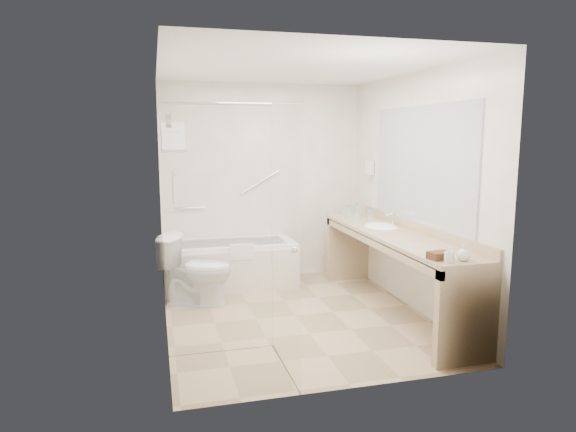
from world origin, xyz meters
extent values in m
plane|color=tan|center=(0.00, 0.00, 0.00)|extent=(3.20, 3.20, 0.00)
cube|color=white|center=(0.00, 0.00, 2.50)|extent=(2.60, 3.20, 0.10)
cube|color=white|center=(0.00, 1.60, 1.25)|extent=(2.60, 0.10, 2.50)
cube|color=white|center=(0.00, -1.60, 1.25)|extent=(2.60, 0.10, 2.50)
cube|color=white|center=(-1.30, 0.00, 1.25)|extent=(0.10, 3.20, 2.50)
cube|color=white|center=(1.30, 0.00, 1.25)|extent=(0.10, 3.20, 2.50)
cube|color=white|center=(-0.50, 1.25, 0.28)|extent=(1.60, 0.70, 0.55)
cube|color=silver|center=(-0.50, 0.89, 0.25)|extent=(1.60, 0.02, 0.50)
cube|color=white|center=(-0.40, 0.90, 0.50)|extent=(0.28, 0.06, 0.18)
cylinder|color=silver|center=(-0.95, 1.56, 0.95)|extent=(0.40, 0.03, 0.03)
cylinder|color=silver|center=(-0.05, 1.56, 1.25)|extent=(0.53, 0.03, 0.33)
cube|color=silver|center=(-0.85, -0.70, 1.05)|extent=(0.90, 0.01, 2.10)
cube|color=silver|center=(-0.40, -1.15, 1.05)|extent=(0.02, 0.90, 2.10)
cylinder|color=silver|center=(-0.85, -0.70, 2.10)|extent=(0.90, 0.02, 0.02)
sphere|color=silver|center=(-0.37, -1.30, 1.00)|extent=(0.05, 0.05, 0.05)
cylinder|color=silver|center=(-1.25, -1.15, 1.95)|extent=(0.04, 0.10, 0.10)
cube|color=silver|center=(-1.17, 0.35, 1.70)|extent=(0.24, 0.55, 0.02)
cylinder|color=silver|center=(-1.17, 0.35, 1.48)|extent=(0.02, 0.55, 0.02)
cube|color=white|center=(-1.17, 0.35, 1.32)|extent=(0.03, 0.42, 0.32)
cube|color=white|center=(-1.17, 0.35, 1.76)|extent=(0.22, 0.40, 0.08)
cube|color=white|center=(-1.17, 0.35, 1.84)|extent=(0.22, 0.40, 0.08)
cube|color=white|center=(-1.17, 0.35, 1.93)|extent=(0.22, 0.40, 0.08)
cube|color=tan|center=(1.02, -0.15, 0.82)|extent=(0.55, 2.70, 0.05)
cube|color=tan|center=(1.29, -0.15, 0.90)|extent=(0.03, 2.70, 0.10)
cube|color=tan|center=(0.77, -0.15, 0.77)|extent=(0.04, 2.70, 0.08)
cube|color=tan|center=(1.02, -1.46, 0.40)|extent=(0.55, 0.08, 0.80)
cube|color=tan|center=(1.02, 1.16, 0.40)|extent=(0.55, 0.08, 0.80)
ellipsoid|color=white|center=(1.05, 0.25, 0.82)|extent=(0.40, 0.52, 0.14)
cylinder|color=silver|center=(1.20, 0.25, 0.93)|extent=(0.03, 0.03, 0.14)
cube|color=#A8ADB4|center=(1.29, -0.15, 1.55)|extent=(0.02, 2.00, 1.20)
cube|color=silver|center=(1.25, 1.05, 1.45)|extent=(0.08, 0.10, 0.18)
imported|color=white|center=(-0.95, 0.64, 0.38)|extent=(0.88, 0.68, 0.76)
cube|color=#4D291B|center=(0.87, -1.28, 0.88)|extent=(0.20, 0.15, 0.06)
imported|color=silver|center=(0.87, -1.40, 0.88)|extent=(0.08, 0.14, 0.06)
imported|color=silver|center=(1.02, -1.38, 0.90)|extent=(0.11, 0.14, 0.11)
cylinder|color=silver|center=(1.00, 0.81, 0.94)|extent=(0.06, 0.06, 0.17)
cylinder|color=blue|center=(1.00, 0.81, 1.04)|extent=(0.03, 0.03, 0.03)
cylinder|color=silver|center=(0.97, 0.36, 0.94)|extent=(0.06, 0.06, 0.18)
cylinder|color=blue|center=(0.97, 0.36, 1.04)|extent=(0.03, 0.03, 0.03)
cylinder|color=silver|center=(0.88, 0.79, 0.93)|extent=(0.05, 0.05, 0.15)
cylinder|color=blue|center=(0.88, 0.79, 1.01)|extent=(0.03, 0.03, 0.02)
cylinder|color=silver|center=(0.91, 1.00, 0.90)|extent=(0.08, 0.08, 0.10)
cylinder|color=silver|center=(0.85, 0.49, 0.90)|extent=(0.09, 0.09, 0.10)
camera|label=1|loc=(-1.36, -4.91, 1.85)|focal=32.00mm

